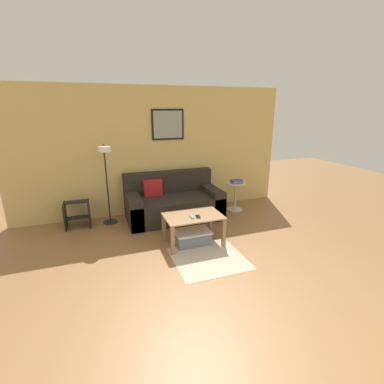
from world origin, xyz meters
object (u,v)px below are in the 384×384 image
at_px(coffee_table, 193,221).
at_px(book_stack, 236,181).
at_px(cell_phone, 198,217).
at_px(remote_control, 192,217).
at_px(floor_lamp, 106,172).
at_px(side_table, 235,194).
at_px(couch, 173,203).
at_px(step_stool, 77,214).
at_px(storage_bin, 192,237).

relative_size(coffee_table, book_stack, 3.60).
relative_size(coffee_table, cell_phone, 6.59).
bearing_deg(remote_control, floor_lamp, 139.77).
relative_size(floor_lamp, book_stack, 5.91).
bearing_deg(cell_phone, coffee_table, 130.13).
height_order(floor_lamp, side_table, floor_lamp).
bearing_deg(couch, side_table, -2.02).
xyz_separation_m(remote_control, cell_phone, (0.10, -0.02, -0.01)).
height_order(book_stack, step_stool, book_stack).
xyz_separation_m(remote_control, step_stool, (-1.75, 1.40, -0.23)).
height_order(storage_bin, side_table, side_table).
bearing_deg(coffee_table, remote_control, -124.02).
distance_m(couch, coffee_table, 1.18).
xyz_separation_m(coffee_table, storage_bin, (-0.03, -0.03, -0.28)).
relative_size(side_table, cell_phone, 4.32).
relative_size(couch, remote_control, 12.25).
distance_m(floor_lamp, book_stack, 2.63).
height_order(cell_phone, step_stool, cell_phone).
bearing_deg(step_stool, couch, -4.75).
distance_m(couch, remote_control, 1.27).
xyz_separation_m(storage_bin, cell_phone, (0.07, -0.06, 0.37)).
distance_m(storage_bin, remote_control, 0.38).
height_order(storage_bin, floor_lamp, floor_lamp).
relative_size(couch, side_table, 3.03).
relative_size(side_table, remote_control, 4.04).
distance_m(coffee_table, floor_lamp, 1.78).
relative_size(side_table, step_stool, 1.28).
bearing_deg(couch, cell_phone, -87.72).
height_order(coffee_table, remote_control, remote_control).
xyz_separation_m(floor_lamp, cell_phone, (1.27, -1.20, -0.55)).
xyz_separation_m(book_stack, cell_phone, (-1.33, -1.21, -0.16)).
relative_size(cell_phone, step_stool, 0.30).
relative_size(storage_bin, remote_control, 3.88).
bearing_deg(remote_control, step_stool, 146.34).
distance_m(couch, side_table, 1.38).
bearing_deg(couch, remote_control, -92.15).
xyz_separation_m(storage_bin, floor_lamp, (-1.20, 1.14, 0.93)).
bearing_deg(floor_lamp, step_stool, 159.48).
bearing_deg(step_stool, storage_bin, -37.49).
bearing_deg(remote_control, book_stack, 44.96).
bearing_deg(storage_bin, step_stool, 142.51).
height_order(couch, cell_phone, couch).
distance_m(coffee_table, storage_bin, 0.28).
xyz_separation_m(floor_lamp, side_table, (2.60, 0.02, -0.67)).
distance_m(side_table, step_stool, 3.18).
bearing_deg(side_table, floor_lamp, -179.62).
xyz_separation_m(side_table, cell_phone, (-1.33, -1.22, 0.12)).
bearing_deg(storage_bin, floor_lamp, 136.32).
distance_m(storage_bin, cell_phone, 0.38).
bearing_deg(coffee_table, couch, 90.08).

